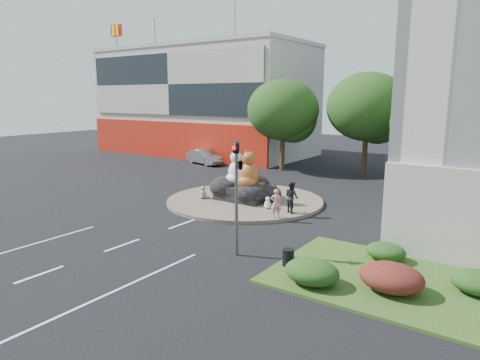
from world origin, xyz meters
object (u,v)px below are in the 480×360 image
object	(u,v)px
pedestrian_dark	(292,197)
cat_white	(236,167)
kitten_white	(268,202)
litter_bin	(288,257)
pedestrian_pink	(276,203)
cat_tabby	(249,169)
kitten_calico	(203,192)
parked_car	(205,157)

from	to	relation	value
pedestrian_dark	cat_white	bearing A→B (deg)	14.64
kitten_white	pedestrian_dark	size ratio (longest dim) A/B	0.41
litter_bin	kitten_white	bearing A→B (deg)	126.69
pedestrian_pink	litter_bin	distance (m)	6.59
cat_white	litter_bin	size ratio (longest dim) A/B	3.41
cat_tabby	kitten_calico	xyz separation A→B (m)	(-3.00, -0.86, -1.67)
kitten_calico	pedestrian_pink	world-z (taller)	pedestrian_pink
litter_bin	pedestrian_dark	bearing A→B (deg)	117.16
pedestrian_pink	pedestrian_dark	world-z (taller)	pedestrian_dark
cat_tabby	pedestrian_pink	xyz separation A→B (m)	(3.13, -2.04, -1.30)
cat_white	parked_car	size ratio (longest dim) A/B	0.52
cat_white	kitten_white	world-z (taller)	cat_white
parked_car	litter_bin	bearing A→B (deg)	-119.19
pedestrian_pink	pedestrian_dark	size ratio (longest dim) A/B	0.88
cat_white	litter_bin	world-z (taller)	cat_white
parked_car	cat_tabby	bearing A→B (deg)	-116.85
pedestrian_pink	parked_car	world-z (taller)	pedestrian_pink
kitten_white	pedestrian_dark	world-z (taller)	pedestrian_dark
cat_white	cat_tabby	world-z (taller)	cat_tabby
pedestrian_pink	pedestrian_dark	distance (m)	1.42
pedestrian_dark	litter_bin	bearing A→B (deg)	145.01
kitten_calico	pedestrian_pink	size ratio (longest dim) A/B	0.54
cat_white	pedestrian_pink	distance (m)	5.22
pedestrian_dark	parked_car	bearing A→B (deg)	-8.41
cat_tabby	kitten_white	distance (m)	2.55
kitten_white	pedestrian_pink	distance (m)	2.00
cat_tabby	parked_car	xyz separation A→B (m)	(-12.79, 11.20, -1.57)
kitten_calico	parked_car	world-z (taller)	parked_car
cat_white	kitten_calico	distance (m)	2.69
cat_white	parked_car	distance (m)	15.82
kitten_white	cat_white	bearing A→B (deg)	117.89
cat_white	pedestrian_pink	size ratio (longest dim) A/B	1.43
cat_tabby	parked_car	size ratio (longest dim) A/B	0.54
cat_tabby	cat_white	bearing A→B (deg)	162.72
kitten_white	parked_car	world-z (taller)	parked_car
cat_tabby	pedestrian_dark	size ratio (longest dim) A/B	1.33
kitten_calico	pedestrian_dark	xyz separation A→B (m)	(6.34, 0.22, 0.47)
kitten_calico	kitten_white	world-z (taller)	kitten_calico
cat_tabby	kitten_white	world-z (taller)	cat_tabby
kitten_calico	pedestrian_dark	size ratio (longest dim) A/B	0.48
kitten_calico	litter_bin	world-z (taller)	kitten_calico
cat_white	cat_tabby	bearing A→B (deg)	1.10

